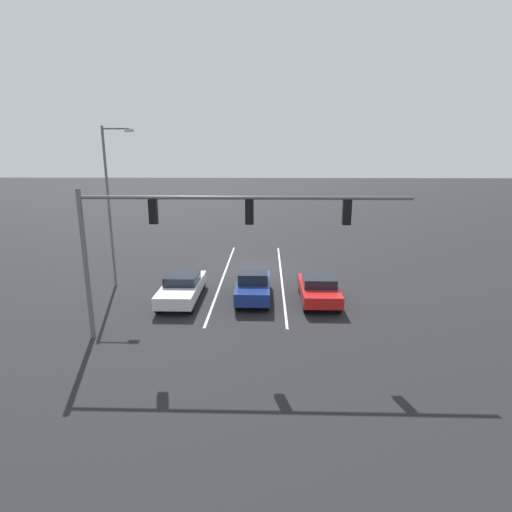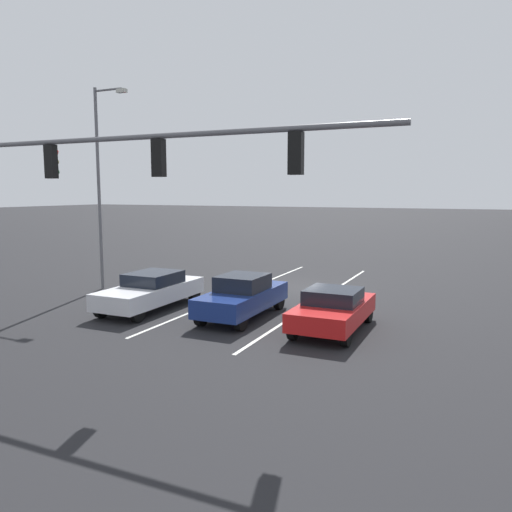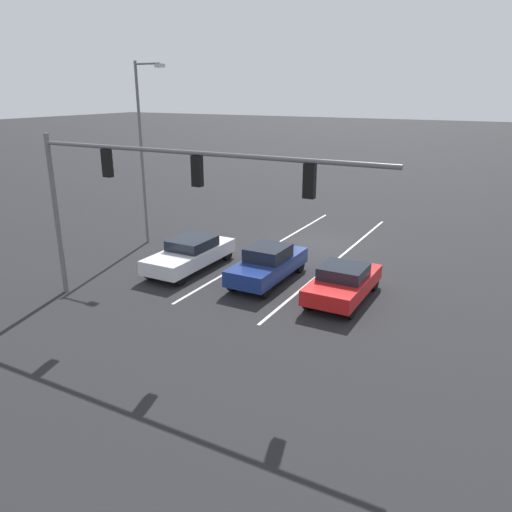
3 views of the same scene
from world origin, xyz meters
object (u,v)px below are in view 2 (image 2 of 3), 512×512
Objects in this scene: car_red_leftlane_front at (333,309)px; street_lamp_right_shoulder at (101,177)px; car_silver_rightlane_front at (151,290)px; car_navy_midlane_front at (243,296)px; traffic_signal_gantry at (94,180)px.

street_lamp_right_shoulder is (11.40, -2.36, 4.37)m from car_red_leftlane_front.
car_silver_rightlane_front is 0.54× the size of street_lamp_right_shoulder.
car_silver_rightlane_front reaches higher than car_red_leftlane_front.
car_navy_midlane_front is (-3.73, -0.29, 0.05)m from car_silver_rightlane_front.
car_red_leftlane_front is 0.32× the size of traffic_signal_gantry.
traffic_signal_gantry is at bearing 66.27° from car_navy_midlane_front.
traffic_signal_gantry is (5.55, 4.50, 4.04)m from car_red_leftlane_front.
street_lamp_right_shoulder reaches higher than car_silver_rightlane_front.
car_silver_rightlane_front is at bearing 4.51° from car_navy_midlane_front.
car_navy_midlane_front is 0.35× the size of traffic_signal_gantry.
traffic_signal_gantry is (-1.59, 4.57, 4.04)m from car_silver_rightlane_front.
car_navy_midlane_front is at bearing -6.10° from car_red_leftlane_front.
car_red_leftlane_front is 0.86× the size of car_silver_rightlane_front.
car_red_leftlane_front is at bearing 179.44° from car_silver_rightlane_front.
car_navy_midlane_front is at bearing -113.73° from traffic_signal_gantry.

